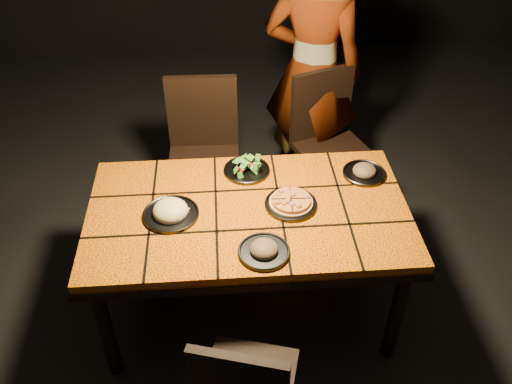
{
  "coord_description": "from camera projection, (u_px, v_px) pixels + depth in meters",
  "views": [
    {
      "loc": [
        -0.11,
        -2.03,
        2.52
      ],
      "look_at": [
        0.04,
        0.05,
        0.82
      ],
      "focal_mm": 38.0,
      "sensor_mm": 36.0,
      "label": 1
    }
  ],
  "objects": [
    {
      "name": "dining_table",
      "position": [
        248.0,
        221.0,
        2.75
      ],
      "size": [
        1.62,
        0.92,
        0.75
      ],
      "color": "orange",
      "rests_on": "ground"
    },
    {
      "name": "chair_far_left",
      "position": [
        204.0,
        145.0,
        3.46
      ],
      "size": [
        0.46,
        0.46,
        0.99
      ],
      "rotation": [
        0.0,
        0.0,
        -0.03
      ],
      "color": "black",
      "rests_on": "ground"
    },
    {
      "name": "plate_mushroom_a",
      "position": [
        264.0,
        250.0,
        2.45
      ],
      "size": [
        0.24,
        0.24,
        0.08
      ],
      "color": "#37373C",
      "rests_on": "dining_table"
    },
    {
      "name": "diner",
      "position": [
        312.0,
        72.0,
        3.54
      ],
      "size": [
        0.75,
        0.62,
        1.78
      ],
      "primitive_type": "imported",
      "rotation": [
        0.0,
        0.0,
        2.8
      ],
      "color": "brown",
      "rests_on": "ground"
    },
    {
      "name": "plate_mushroom_b",
      "position": [
        364.0,
        171.0,
        2.9
      ],
      "size": [
        0.23,
        0.23,
        0.08
      ],
      "color": "#37373C",
      "rests_on": "dining_table"
    },
    {
      "name": "plate_pizza",
      "position": [
        291.0,
        203.0,
        2.71
      ],
      "size": [
        0.26,
        0.26,
        0.04
      ],
      "color": "#37373C",
      "rests_on": "dining_table"
    },
    {
      "name": "room_shell",
      "position": [
        247.0,
        71.0,
        2.22
      ],
      "size": [
        6.04,
        7.04,
        3.08
      ],
      "color": "black",
      "rests_on": "ground"
    },
    {
      "name": "chair_far_right",
      "position": [
        328.0,
        134.0,
        3.58
      ],
      "size": [
        0.56,
        0.56,
        0.97
      ],
      "rotation": [
        0.0,
        0.0,
        0.35
      ],
      "color": "black",
      "rests_on": "ground"
    },
    {
      "name": "plate_salad",
      "position": [
        247.0,
        168.0,
        2.92
      ],
      "size": [
        0.25,
        0.25,
        0.07
      ],
      "color": "#37373C",
      "rests_on": "dining_table"
    },
    {
      "name": "plate_pasta",
      "position": [
        171.0,
        212.0,
        2.64
      ],
      "size": [
        0.28,
        0.28,
        0.09
      ],
      "color": "#37373C",
      "rests_on": "dining_table"
    }
  ]
}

